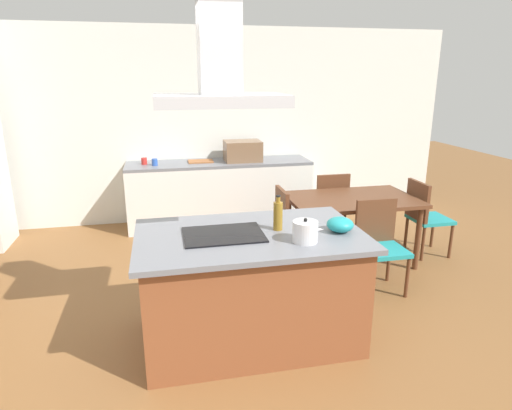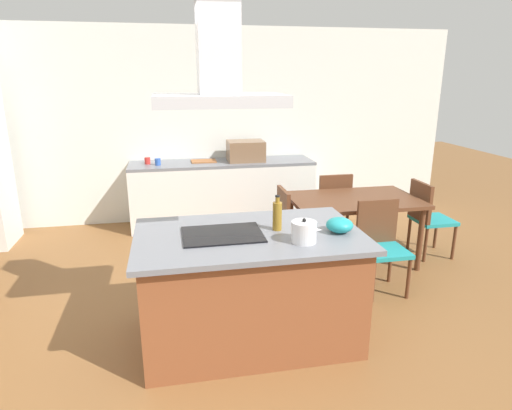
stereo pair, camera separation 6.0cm
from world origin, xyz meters
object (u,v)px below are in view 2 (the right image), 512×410
at_px(olive_oil_bottle, 277,215).
at_px(coffee_mug_red, 147,161).
at_px(tea_kettle, 304,232).
at_px(cutting_board, 204,161).
at_px(chair_facing_island, 381,240).
at_px(chair_at_right_end, 427,214).
at_px(chair_facing_back_wall, 332,203).
at_px(coffee_mug_blue, 158,162).
at_px(dining_table, 354,205).
at_px(cooktop, 222,234).
at_px(countertop_microwave, 246,151).
at_px(chair_at_left_end, 274,224).
at_px(range_hood, 219,68).
at_px(mixing_bowl, 339,225).

xyz_separation_m(olive_oil_bottle, coffee_mug_red, (-1.09, 2.88, -0.07)).
bearing_deg(tea_kettle, cutting_board, 98.17).
distance_m(chair_facing_island, chair_at_right_end, 1.13).
bearing_deg(chair_at_right_end, chair_facing_back_wall, 143.99).
distance_m(coffee_mug_blue, cutting_board, 0.63).
xyz_separation_m(tea_kettle, chair_facing_island, (1.06, 0.85, -0.47)).
height_order(tea_kettle, dining_table, tea_kettle).
height_order(cutting_board, chair_facing_back_wall, cutting_board).
bearing_deg(tea_kettle, coffee_mug_red, 110.93).
bearing_deg(olive_oil_bottle, chair_at_right_end, 30.33).
bearing_deg(chair_at_right_end, cooktop, -153.48).
xyz_separation_m(dining_table, chair_facing_island, (0.00, -0.67, -0.16)).
distance_m(countertop_microwave, coffee_mug_red, 1.34).
distance_m(olive_oil_bottle, chair_at_left_end, 1.36).
height_order(coffee_mug_red, cutting_board, coffee_mug_red).
height_order(chair_facing_island, range_hood, range_hood).
bearing_deg(olive_oil_bottle, chair_at_left_end, 77.54).
bearing_deg(coffee_mug_blue, chair_at_right_end, -26.86).
relative_size(olive_oil_bottle, chair_facing_island, 0.31).
distance_m(mixing_bowl, chair_at_left_end, 1.46).
xyz_separation_m(tea_kettle, coffee_mug_red, (-1.21, 3.17, -0.03)).
height_order(mixing_bowl, range_hood, range_hood).
xyz_separation_m(olive_oil_bottle, chair_at_right_end, (2.10, 1.23, -0.51)).
bearing_deg(countertop_microwave, chair_at_right_end, -41.15).
bearing_deg(coffee_mug_red, countertop_microwave, -1.55).
bearing_deg(chair_facing_island, olive_oil_bottle, -154.55).
relative_size(mixing_bowl, chair_facing_island, 0.23).
distance_m(mixing_bowl, coffee_mug_blue, 3.24).
xyz_separation_m(tea_kettle, olive_oil_bottle, (-0.13, 0.29, 0.04)).
height_order(tea_kettle, coffee_mug_red, tea_kettle).
height_order(countertop_microwave, chair_at_right_end, countertop_microwave).
distance_m(olive_oil_bottle, coffee_mug_red, 3.08).
height_order(olive_oil_bottle, chair_facing_back_wall, olive_oil_bottle).
height_order(cooktop, mixing_bowl, mixing_bowl).
bearing_deg(mixing_bowl, chair_facing_back_wall, 70.26).
distance_m(cooktop, range_hood, 1.20).
bearing_deg(chair_at_left_end, coffee_mug_blue, 128.30).
height_order(tea_kettle, chair_at_right_end, tea_kettle).
distance_m(mixing_bowl, countertop_microwave, 3.00).
bearing_deg(tea_kettle, countertop_microwave, 87.68).
xyz_separation_m(cooktop, chair_at_left_end, (0.70, 1.26, -0.40)).
bearing_deg(chair_facing_island, dining_table, 90.00).
height_order(countertop_microwave, dining_table, countertop_microwave).
distance_m(dining_table, chair_at_left_end, 0.93).
bearing_deg(countertop_microwave, coffee_mug_blue, -176.63).
bearing_deg(tea_kettle, chair_facing_island, 38.87).
xyz_separation_m(cooktop, tea_kettle, (0.56, -0.26, 0.07)).
distance_m(countertop_microwave, range_hood, 3.15).
relative_size(olive_oil_bottle, chair_at_right_end, 0.31).
distance_m(countertop_microwave, chair_at_left_end, 1.70).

